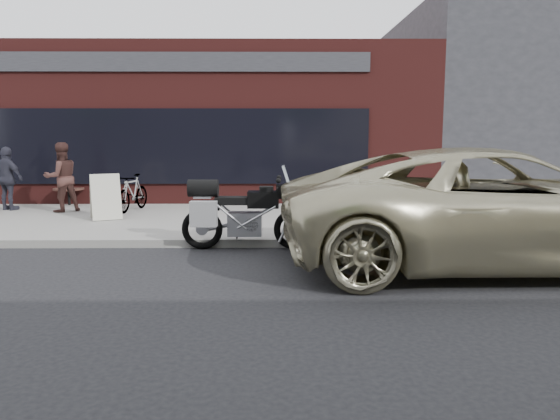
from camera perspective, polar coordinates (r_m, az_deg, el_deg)
ground at (r=6.10m, az=-5.22°, el=-11.92°), size 120.00×120.00×0.00m
near_sidewalk at (r=12.87m, az=-2.74°, el=-0.83°), size 44.00×6.00×0.15m
storefront at (r=19.85m, az=-7.87°, el=8.57°), size 14.00×10.07×4.50m
neighbour_building at (r=21.90m, az=25.56°, el=9.78°), size 10.00×10.00×6.00m
motorcycle at (r=9.71m, az=-4.31°, el=-0.37°), size 2.39×0.77×1.51m
minivan at (r=9.06m, az=21.65°, el=0.21°), size 6.71×3.18×1.85m
bicycle_rear at (r=13.89m, az=-15.13°, el=1.75°), size 0.76×1.56×0.90m
sandwich_sign at (r=12.81m, az=-17.78°, el=1.36°), size 0.81×0.78×1.01m
cafe_table at (r=15.58m, az=-21.22°, el=2.01°), size 0.79×0.79×0.45m
cafe_patron_left at (r=14.28m, az=-21.88°, el=3.20°), size 1.04×1.01×1.69m
cafe_patron_right at (r=15.14m, az=-26.56°, el=2.96°), size 1.00×0.71×1.58m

